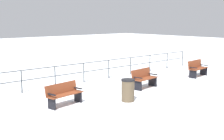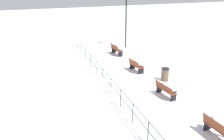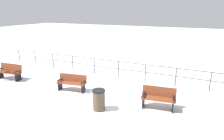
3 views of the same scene
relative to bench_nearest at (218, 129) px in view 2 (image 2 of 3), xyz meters
The scene contains 8 objects.
ground_plane 6.60m from the bench_nearest, 89.32° to the left, with size 80.00×80.00×0.00m, color white.
bench_nearest is the anchor object (origin of this frame).
bench_second 4.38m from the bench_nearest, 91.76° to the left, with size 0.71×1.56×0.83m.
bench_third 8.77m from the bench_nearest, 90.70° to the left, with size 0.72×1.46×0.89m.
bench_fourth 13.16m from the bench_nearest, 90.38° to the left, with size 0.69×1.55×0.91m.
lamppost_middle 15.57m from the bench_nearest, 84.09° to the left, with size 0.29×1.11×5.00m.
waterfront_railing 7.24m from the bench_nearest, 114.43° to the left, with size 0.05×18.55×1.02m.
trash_bin 6.66m from the bench_nearest, 80.95° to the left, with size 0.53×0.53×0.88m.
Camera 2 is at (-7.52, -14.51, 6.82)m, focal length 42.70 mm.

